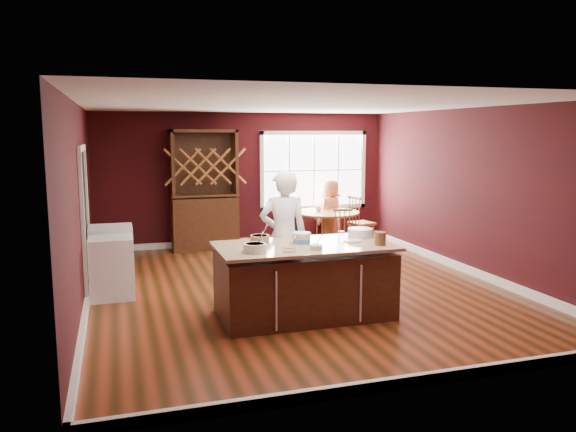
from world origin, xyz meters
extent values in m
plane|color=maroon|center=(0.00, 0.00, 0.00)|extent=(7.00, 7.00, 0.00)
plane|color=white|center=(0.00, 0.00, 2.70)|extent=(7.00, 7.00, 0.00)
plane|color=#390B0D|center=(0.00, 3.50, 1.35)|extent=(6.00, 0.00, 6.00)
plane|color=#390B0D|center=(0.00, -3.50, 1.35)|extent=(6.00, 0.00, 6.00)
plane|color=#390B0D|center=(-3.00, 0.00, 1.35)|extent=(0.00, 7.00, 7.00)
plane|color=#390B0D|center=(3.00, 0.00, 1.35)|extent=(0.00, 7.00, 7.00)
cube|color=#472D14|center=(-0.31, -1.26, 0.41)|extent=(2.13, 1.08, 0.83)
cube|color=beige|center=(-0.31, -1.26, 0.90)|extent=(2.21, 1.16, 0.04)
cylinder|color=brown|center=(1.44, 2.50, 0.02)|extent=(0.60, 0.60, 0.04)
cylinder|color=brown|center=(1.44, 2.50, 0.35)|extent=(0.21, 0.21, 0.67)
cylinder|color=brown|center=(1.44, 2.50, 0.73)|extent=(1.28, 1.28, 0.04)
imported|color=white|center=(-0.37, -0.55, 0.90)|extent=(0.71, 0.51, 1.81)
cylinder|color=silver|center=(-1.01, -1.51, 0.97)|extent=(0.27, 0.27, 0.10)
cylinder|color=olive|center=(-0.81, -0.96, 0.97)|extent=(0.25, 0.25, 0.09)
cylinder|color=silver|center=(-0.62, -1.60, 0.95)|extent=(0.15, 0.15, 0.06)
cylinder|color=beige|center=(-0.27, -1.57, 0.95)|extent=(0.15, 0.15, 0.06)
cylinder|color=silver|center=(0.15, -1.33, 1.00)|extent=(0.08, 0.08, 0.16)
cylinder|color=beige|center=(0.35, -1.23, 0.93)|extent=(0.24, 0.24, 0.02)
cylinder|color=silver|center=(0.57, -0.98, 0.98)|extent=(0.33, 0.33, 0.11)
cylinder|color=#572F1E|center=(0.58, -1.56, 1.00)|extent=(0.14, 0.14, 0.17)
cube|color=brown|center=(1.44, 2.50, 0.01)|extent=(2.72, 2.33, 0.01)
imported|color=#BF6A49|center=(1.71, 2.98, 0.67)|extent=(0.79, 0.72, 1.35)
cylinder|color=beige|center=(1.71, 2.41, 0.76)|extent=(0.19, 0.19, 0.01)
imported|color=white|center=(1.29, 2.60, 0.80)|extent=(0.13, 0.13, 0.09)
cube|color=#3A210E|center=(-0.88, 3.22, 1.18)|extent=(1.29, 0.54, 2.36)
cube|color=silver|center=(-2.64, 0.28, 0.43)|extent=(0.59, 0.58, 0.86)
cube|color=silver|center=(-2.64, 0.92, 0.46)|extent=(0.63, 0.61, 0.91)
camera|label=1|loc=(-2.53, -7.76, 2.32)|focal=35.00mm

